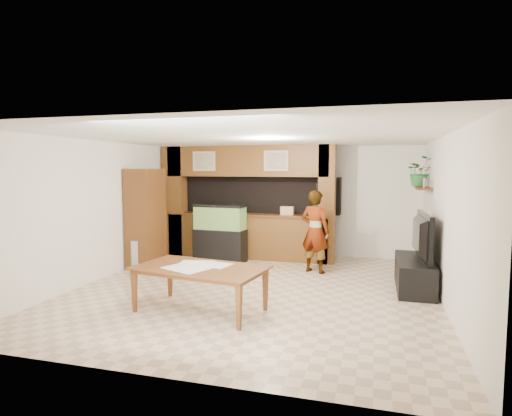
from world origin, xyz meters
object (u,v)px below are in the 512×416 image
(pantry_cabinet, at_px, (146,218))
(television, at_px, (416,236))
(person, at_px, (315,231))
(aquarium, at_px, (220,234))
(dining_table, at_px, (199,290))

(pantry_cabinet, distance_m, television, 5.36)
(television, height_order, person, person)
(pantry_cabinet, height_order, aquarium, pantry_cabinet)
(person, bearing_deg, television, 178.41)
(television, distance_m, person, 1.97)
(aquarium, bearing_deg, pantry_cabinet, -142.46)
(dining_table, bearing_deg, person, 74.58)
(dining_table, bearing_deg, pantry_cabinet, 141.75)
(pantry_cabinet, distance_m, dining_table, 3.37)
(television, bearing_deg, person, 65.43)
(person, bearing_deg, dining_table, 86.16)
(pantry_cabinet, relative_size, aquarium, 1.61)
(aquarium, bearing_deg, television, -11.68)
(aquarium, distance_m, dining_table, 3.42)
(pantry_cabinet, relative_size, television, 1.49)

